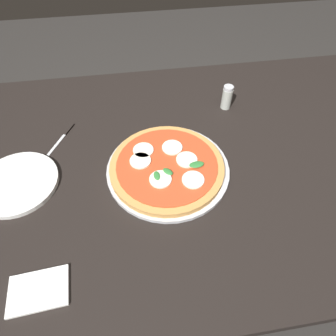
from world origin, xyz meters
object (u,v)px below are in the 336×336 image
object	(u,v)px
serving_tray	(168,169)
knife	(64,135)
napkin	(39,291)
dining_table	(189,172)
pizza	(167,166)
pepper_shaker	(227,97)
plate_white	(17,183)

from	to	relation	value
serving_tray	knife	bearing A→B (deg)	147.64
napkin	knife	world-z (taller)	napkin
serving_tray	napkin	size ratio (longest dim) A/B	2.81
dining_table	pizza	world-z (taller)	pizza
pepper_shaker	pizza	bearing A→B (deg)	-133.76
napkin	pepper_shaker	world-z (taller)	pepper_shaker
dining_table	pepper_shaker	xyz separation A→B (m)	(0.18, 0.22, 0.13)
knife	pepper_shaker	world-z (taller)	pepper_shaker
serving_tray	pizza	bearing A→B (deg)	-136.12
pizza	knife	xyz separation A→B (m)	(-0.32, 0.21, -0.02)
napkin	pepper_shaker	size ratio (longest dim) A/B	1.47
napkin	plate_white	bearing A→B (deg)	107.62
knife	pepper_shaker	bearing A→B (deg)	6.29
serving_tray	knife	world-z (taller)	serving_tray
plate_white	napkin	world-z (taller)	plate_white
serving_tray	plate_white	distance (m)	0.44
pizza	plate_white	world-z (taller)	pizza
dining_table	pepper_shaker	world-z (taller)	pepper_shaker
dining_table	knife	size ratio (longest dim) A/B	11.01
pizza	dining_table	bearing A→B (deg)	33.05
serving_tray	pizza	size ratio (longest dim) A/B	1.08
knife	pepper_shaker	distance (m)	0.58
pizza	napkin	bearing A→B (deg)	-138.23
pizza	knife	size ratio (longest dim) A/B	2.35
knife	pepper_shaker	size ratio (longest dim) A/B	1.62
dining_table	napkin	bearing A→B (deg)	-139.81
dining_table	pizza	distance (m)	0.15
plate_white	pepper_shaker	world-z (taller)	pepper_shaker
dining_table	knife	world-z (taller)	knife
napkin	knife	distance (m)	0.50
pizza	pepper_shaker	world-z (taller)	pepper_shaker
dining_table	napkin	size ratio (longest dim) A/B	12.14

